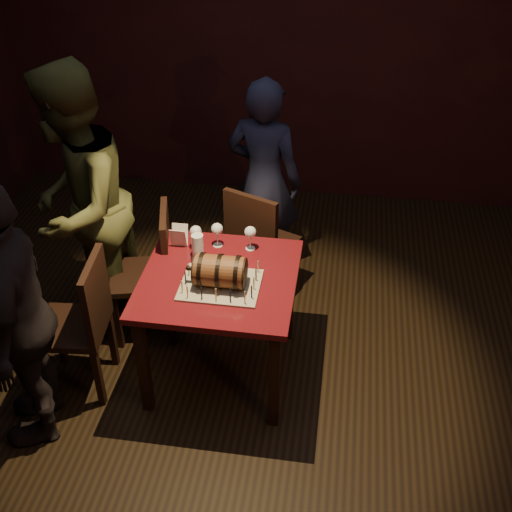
# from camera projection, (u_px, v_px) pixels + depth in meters

# --- Properties ---
(room_shell) EXTENTS (5.04, 5.04, 2.80)m
(room_shell) POSITION_uv_depth(u_px,v_px,m) (242.00, 188.00, 3.25)
(room_shell) COLOR black
(room_shell) RESTS_ON ground
(pub_table) EXTENTS (0.90, 0.90, 0.75)m
(pub_table) POSITION_uv_depth(u_px,v_px,m) (219.00, 292.00, 3.78)
(pub_table) COLOR #490C13
(pub_table) RESTS_ON ground
(cake_board) EXTENTS (0.45, 0.35, 0.01)m
(cake_board) POSITION_uv_depth(u_px,v_px,m) (220.00, 285.00, 3.64)
(cake_board) COLOR #9E947F
(cake_board) RESTS_ON pub_table
(barrel_cake) EXTENTS (0.34, 0.20, 0.20)m
(barrel_cake) POSITION_uv_depth(u_px,v_px,m) (220.00, 271.00, 3.59)
(barrel_cake) COLOR brown
(barrel_cake) RESTS_ON cake_board
(birthday_candles) EXTENTS (0.40, 0.30, 0.09)m
(birthday_candles) POSITION_uv_depth(u_px,v_px,m) (220.00, 278.00, 3.62)
(birthday_candles) COLOR #F0DC90
(birthday_candles) RESTS_ON cake_board
(wine_glass_left) EXTENTS (0.07, 0.07, 0.16)m
(wine_glass_left) POSITION_uv_depth(u_px,v_px,m) (196.00, 232.00, 3.89)
(wine_glass_left) COLOR silver
(wine_glass_left) RESTS_ON pub_table
(wine_glass_mid) EXTENTS (0.07, 0.07, 0.16)m
(wine_glass_mid) POSITION_uv_depth(u_px,v_px,m) (217.00, 230.00, 3.91)
(wine_glass_mid) COLOR silver
(wine_glass_mid) RESTS_ON pub_table
(wine_glass_right) EXTENTS (0.07, 0.07, 0.16)m
(wine_glass_right) POSITION_uv_depth(u_px,v_px,m) (250.00, 233.00, 3.88)
(wine_glass_right) COLOR silver
(wine_glass_right) RESTS_ON pub_table
(pint_of_ale) EXTENTS (0.07, 0.07, 0.15)m
(pint_of_ale) POSITION_uv_depth(u_px,v_px,m) (198.00, 246.00, 3.85)
(pint_of_ale) COLOR silver
(pint_of_ale) RESTS_ON pub_table
(menu_card) EXTENTS (0.10, 0.05, 0.13)m
(menu_card) POSITION_uv_depth(u_px,v_px,m) (179.00, 236.00, 3.95)
(menu_card) COLOR white
(menu_card) RESTS_ON pub_table
(chair_back) EXTENTS (0.52, 0.52, 0.93)m
(chair_back) POSITION_uv_depth(u_px,v_px,m) (258.00, 241.00, 4.43)
(chair_back) COLOR black
(chair_back) RESTS_ON ground
(chair_left_rear) EXTENTS (0.48, 0.48, 0.93)m
(chair_left_rear) POSITION_uv_depth(u_px,v_px,m) (153.00, 267.00, 4.18)
(chair_left_rear) COLOR black
(chair_left_rear) RESTS_ON ground
(chair_left_front) EXTENTS (0.44, 0.44, 0.93)m
(chair_left_front) POSITION_uv_depth(u_px,v_px,m) (83.00, 319.00, 3.76)
(chair_left_front) COLOR black
(chair_left_front) RESTS_ON ground
(person_back) EXTENTS (0.63, 0.48, 1.54)m
(person_back) POSITION_uv_depth(u_px,v_px,m) (264.00, 181.00, 4.63)
(person_back) COLOR #1B1D36
(person_back) RESTS_ON ground
(person_left_rear) EXTENTS (0.71, 0.90, 1.84)m
(person_left_rear) POSITION_uv_depth(u_px,v_px,m) (78.00, 207.00, 4.03)
(person_left_rear) COLOR #3F4221
(person_left_rear) RESTS_ON ground
(person_left_front) EXTENTS (0.66, 1.02, 1.62)m
(person_left_front) POSITION_uv_depth(u_px,v_px,m) (17.00, 316.00, 3.34)
(person_left_front) COLOR black
(person_left_front) RESTS_ON ground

